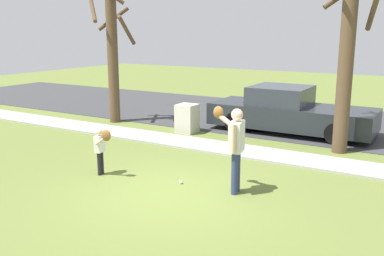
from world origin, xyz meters
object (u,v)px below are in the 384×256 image
Objects in this scene: person_adult at (235,142)px; street_tree_far at (112,48)px; baseball at (181,182)px; street_tree_near at (348,38)px; utility_cabinet at (187,118)px; person_child at (101,145)px; parked_pickup_dark at (289,112)px.

street_tree_far is at bearing -41.42° from person_adult.
baseball is 0.01× the size of street_tree_near.
person_adult is 5.49m from utility_cabinet.
street_tree_near is (4.27, 4.76, 2.34)m from person_child.
parked_pickup_dark is at bearing 140.93° from street_tree_near.
baseball is at bearing -3.21° from person_adult.
street_tree_near reaches higher than parked_pickup_dark.
person_adult is 1.56× the size of person_child.
person_child is 0.22× the size of street_tree_far.
person_adult is 23.69× the size of baseball.
person_child is 4.70m from utility_cabinet.
person_adult is at bearing 6.31° from baseball.
baseball is 0.08× the size of utility_cabinet.
person_child is 0.22× the size of parked_pickup_dark.
street_tree_near is at bearing 0.06° from street_tree_far.
person_child is at bearing -166.90° from baseball.
person_adult is at bearing -82.56° from parked_pickup_dark.
baseball is at bearing -37.99° from street_tree_far.
parked_pickup_dark is (-1.97, 1.60, -2.39)m from street_tree_near.
street_tree_far is at bearing -179.94° from street_tree_near.
utility_cabinet is (-3.60, 4.10, -0.61)m from person_adult.
street_tree_near is at bearing 1.17° from utility_cabinet.
street_tree_far is at bearing 178.35° from utility_cabinet.
baseball is (1.86, 0.43, -0.68)m from person_child.
street_tree_near is 3.48m from parked_pickup_dark.
street_tree_far is (-6.73, 4.19, 1.60)m from person_adult.
parked_pickup_dark is at bearing 15.03° from street_tree_far.
baseball is at bearing -60.40° from utility_cabinet.
street_tree_near is at bearing -39.07° from parked_pickup_dark.
street_tree_near reaches higher than person_child.
person_adult is 3.13m from person_child.
person_child is at bearing -109.88° from parked_pickup_dark.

